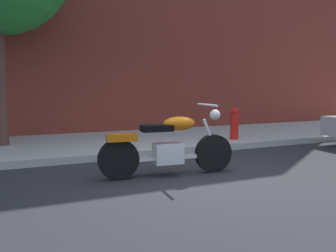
# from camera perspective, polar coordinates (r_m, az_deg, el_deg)

# --- Properties ---
(ground_plane) EXTENTS (60.00, 60.00, 0.00)m
(ground_plane) POSITION_cam_1_polar(r_m,az_deg,el_deg) (5.51, 5.55, -8.16)
(ground_plane) COLOR #28282D
(sidewalk) EXTENTS (19.04, 3.33, 0.14)m
(sidewalk) POSITION_cam_1_polar(r_m,az_deg,el_deg) (8.59, -6.05, -2.52)
(sidewalk) COLOR #A9A9A9
(sidewalk) RESTS_ON ground
(motorcycle) EXTENTS (2.16, 0.70, 1.11)m
(motorcycle) POSITION_cam_1_polar(r_m,az_deg,el_deg) (5.48, -0.04, -3.34)
(motorcycle) COLOR black
(motorcycle) RESTS_ON ground
(fire_hydrant) EXTENTS (0.20, 0.20, 0.91)m
(fire_hydrant) POSITION_cam_1_polar(r_m,az_deg,el_deg) (8.58, 10.62, -0.01)
(fire_hydrant) COLOR red
(fire_hydrant) RESTS_ON ground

